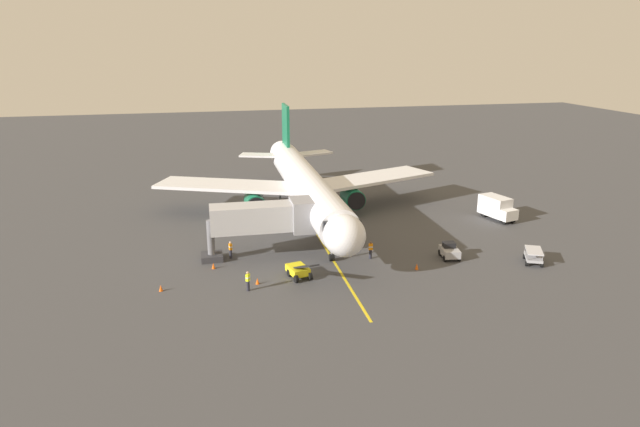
% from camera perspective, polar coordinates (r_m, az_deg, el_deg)
% --- Properties ---
extents(ground_plane, '(220.00, 220.00, 0.00)m').
position_cam_1_polar(ground_plane, '(66.01, 0.19, -0.46)').
color(ground_plane, '#424244').
extents(apron_lead_in_line, '(1.30, 39.99, 0.01)m').
position_cam_1_polar(apron_lead_in_line, '(60.24, -0.23, -2.18)').
color(apron_lead_in_line, yellow).
rests_on(apron_lead_in_line, ground).
extents(airplane, '(34.79, 40.28, 11.50)m').
position_cam_1_polar(airplane, '(65.00, -1.47, 2.92)').
color(airplane, white).
rests_on(airplane, ground).
extents(jet_bridge, '(11.44, 3.27, 5.40)m').
position_cam_1_polar(jet_bridge, '(53.57, -4.99, -0.47)').
color(jet_bridge, '#B7B7BC').
rests_on(jet_bridge, ground).
extents(ground_crew_marshaller, '(0.43, 0.31, 1.71)m').
position_cam_1_polar(ground_crew_marshaller, '(53.78, 5.11, -3.64)').
color(ground_crew_marshaller, '#23232D').
rests_on(ground_crew_marshaller, ground).
extents(ground_crew_wing_walker, '(0.35, 0.45, 1.71)m').
position_cam_1_polar(ground_crew_wing_walker, '(54.24, -8.98, -3.60)').
color(ground_crew_wing_walker, '#23232D').
rests_on(ground_crew_wing_walker, ground).
extents(ground_crew_loader, '(0.44, 0.47, 1.71)m').
position_cam_1_polar(ground_crew_loader, '(47.20, -7.26, -6.72)').
color(ground_crew_loader, '#23232D').
rests_on(ground_crew_loader, ground).
extents(tug_near_nose, '(1.85, 2.49, 1.50)m').
position_cam_1_polar(tug_near_nose, '(55.12, 12.89, -3.70)').
color(tug_near_nose, '#9E9EA3').
rests_on(tug_near_nose, ground).
extents(baggage_cart_portside, '(2.42, 2.95, 1.27)m').
position_cam_1_polar(baggage_cart_portside, '(56.20, 20.66, -4.03)').
color(baggage_cart_portside, '#9E9EA3').
rests_on(baggage_cart_portside, ground).
extents(belt_loader_starboard_side, '(2.17, 4.73, 2.32)m').
position_cam_1_polar(belt_loader_starboard_side, '(49.41, -2.11, -5.69)').
color(belt_loader_starboard_side, yellow).
rests_on(belt_loader_starboard_side, ground).
extents(box_truck_rear_apron, '(3.00, 4.93, 2.62)m').
position_cam_1_polar(box_truck_rear_apron, '(68.32, 17.40, 0.56)').
color(box_truck_rear_apron, white).
rests_on(box_truck_rear_apron, ground).
extents(safety_cone_nose_left, '(0.32, 0.32, 0.55)m').
position_cam_1_polar(safety_cone_nose_left, '(52.34, -10.66, -5.18)').
color(safety_cone_nose_left, '#F2590F').
rests_on(safety_cone_nose_left, ground).
extents(safety_cone_nose_right, '(0.32, 0.32, 0.55)m').
position_cam_1_polar(safety_cone_nose_right, '(48.59, -6.30, -6.76)').
color(safety_cone_nose_right, '#F2590F').
rests_on(safety_cone_nose_right, ground).
extents(safety_cone_wing_port, '(0.32, 0.32, 0.55)m').
position_cam_1_polar(safety_cone_wing_port, '(48.79, -15.71, -7.22)').
color(safety_cone_wing_port, '#F2590F').
rests_on(safety_cone_wing_port, ground).
extents(safety_cone_wing_starboard, '(0.32, 0.32, 0.55)m').
position_cam_1_polar(safety_cone_wing_starboard, '(52.01, 9.70, -5.27)').
color(safety_cone_wing_starboard, '#F2590F').
rests_on(safety_cone_wing_starboard, ground).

